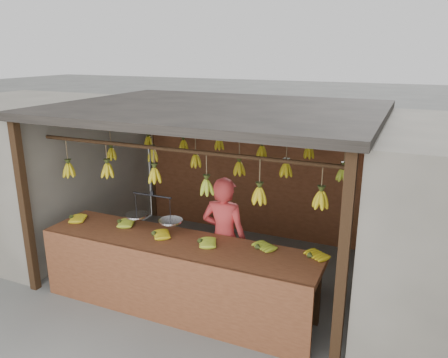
% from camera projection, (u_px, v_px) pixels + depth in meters
% --- Properties ---
extents(ground, '(80.00, 80.00, 0.00)m').
position_uv_depth(ground, '(216.00, 268.00, 6.47)').
color(ground, '#5B5B57').
extents(stall, '(4.30, 3.30, 2.40)m').
position_uv_depth(stall, '(225.00, 133.00, 6.19)').
color(stall, black).
rests_on(stall, ground).
extents(neighbor_left, '(3.00, 3.00, 2.30)m').
position_uv_depth(neighbor_left, '(27.00, 168.00, 7.54)').
color(neighbor_left, slate).
rests_on(neighbor_left, ground).
extents(counter, '(3.53, 0.79, 0.96)m').
position_uv_depth(counter, '(173.00, 260.00, 5.19)').
color(counter, brown).
rests_on(counter, ground).
extents(hanging_bananas, '(3.63, 2.23, 0.37)m').
position_uv_depth(hanging_bananas, '(215.00, 163.00, 6.01)').
color(hanging_bananas, '#B49D13').
rests_on(hanging_bananas, ground).
extents(balance_scale, '(0.78, 0.29, 0.91)m').
position_uv_depth(balance_scale, '(153.00, 215.00, 5.42)').
color(balance_scale, black).
rests_on(balance_scale, ground).
extents(vendor, '(0.60, 0.41, 1.62)m').
position_uv_depth(vendor, '(224.00, 238.00, 5.56)').
color(vendor, '#BF3333').
rests_on(vendor, ground).
extents(bag_bundles, '(0.08, 0.26, 1.19)m').
position_uv_depth(bag_bundles, '(369.00, 194.00, 6.61)').
color(bag_bundles, red).
rests_on(bag_bundles, ground).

